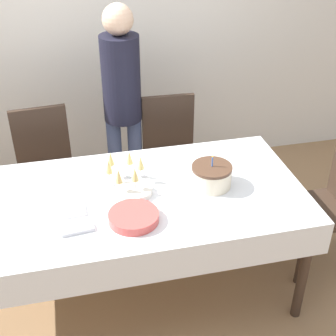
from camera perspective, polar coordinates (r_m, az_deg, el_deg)
ground_plane at (r=3.23m, az=-4.53°, el=-14.57°), size 12.00×12.00×0.00m
wall_back at (r=3.96m, az=-9.33°, el=17.13°), size 8.00×0.05×2.70m
dining_table at (r=2.78m, az=-5.11°, el=-5.07°), size 2.10×1.02×0.77m
dining_chair_far_left at (r=3.55m, az=-14.62°, el=0.04°), size 0.45×0.45×0.96m
dining_chair_far_right at (r=3.61m, az=0.34°, el=1.84°), size 0.43×0.43×0.96m
dining_chair_right_end at (r=3.29m, az=19.28°, el=-3.54°), size 0.42×0.42×0.96m
birthday_cake at (r=2.78m, az=5.33°, el=-0.95°), size 0.24×0.24×0.21m
champagne_tray at (r=2.77m, az=-5.36°, el=-0.61°), size 0.31×0.31×0.18m
plate_stack_main at (r=2.52m, az=-4.22°, el=-5.97°), size 0.27×0.27×0.05m
plate_stack_dessert at (r=2.73m, az=-4.02°, el=-2.84°), size 0.20×0.20×0.03m
cake_knife at (r=2.66m, az=6.32°, el=-4.44°), size 0.29×0.10×0.00m
fork_pile at (r=2.50m, az=-10.98°, el=-7.41°), size 0.18×0.08×0.02m
napkin_pile at (r=2.65m, az=-11.68°, el=-4.95°), size 0.15×0.15×0.01m
person_standing at (r=3.47m, az=-5.64°, el=8.88°), size 0.28×0.28×1.64m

